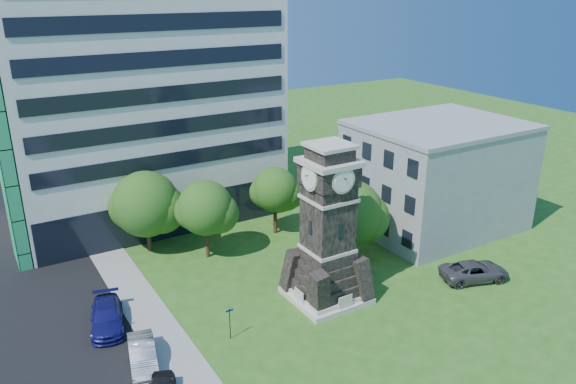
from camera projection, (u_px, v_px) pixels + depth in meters
ground at (307, 321)px, 40.07m from camera, size 160.00×160.00×0.00m
sidewalk at (156, 326)px, 39.48m from camera, size 3.00×70.00×0.06m
street at (25, 366)px, 35.37m from camera, size 14.00×80.00×0.02m
clock_tower at (328, 235)px, 41.28m from camera, size 5.40×5.40×12.22m
office_tall at (136, 76)px, 54.29m from camera, size 26.20×15.11×28.60m
office_low at (436, 175)px, 54.32m from camera, size 15.20×12.20×10.40m
car_street_mid at (143, 355)px, 35.23m from camera, size 2.53×4.84×1.52m
car_street_north at (107, 317)px, 39.21m from camera, size 3.38×5.73×1.56m
car_east_lot at (474, 271)px, 45.43m from camera, size 6.09×4.23×1.54m
park_bench at (330, 304)px, 41.33m from camera, size 1.64×0.44×0.85m
street_sign at (230, 320)px, 37.59m from camera, size 0.56×0.06×2.34m
tree_nw at (147, 206)px, 49.14m from camera, size 6.44×5.86×7.47m
tree_nc at (206, 210)px, 48.00m from camera, size 5.26×4.78×7.04m
tree_ne at (276, 191)px, 52.82m from camera, size 4.74×4.31×6.60m
tree_east at (350, 215)px, 48.15m from camera, size 6.39×5.81×7.07m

